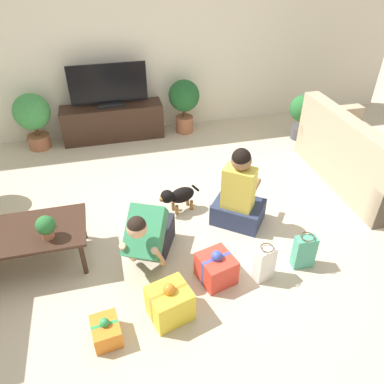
# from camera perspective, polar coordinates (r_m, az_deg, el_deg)

# --- Properties ---
(ground_plane) EXTENTS (16.00, 16.00, 0.00)m
(ground_plane) POSITION_cam_1_polar(r_m,az_deg,el_deg) (4.03, -2.16, -5.99)
(ground_plane) COLOR beige
(wall_back) EXTENTS (8.40, 0.06, 2.60)m
(wall_back) POSITION_cam_1_polar(r_m,az_deg,el_deg) (5.79, -8.41, 21.45)
(wall_back) COLOR silver
(wall_back) RESTS_ON ground_plane
(sofa_right) EXTENTS (0.87, 1.80, 0.88)m
(sofa_right) POSITION_cam_1_polar(r_m,az_deg,el_deg) (5.10, 24.27, 4.64)
(sofa_right) COLOR tan
(sofa_right) RESTS_ON ground_plane
(coffee_table) EXTENTS (1.09, 0.62, 0.40)m
(coffee_table) POSITION_cam_1_polar(r_m,az_deg,el_deg) (3.77, -24.09, -5.97)
(coffee_table) COLOR #382319
(coffee_table) RESTS_ON ground_plane
(tv_console) EXTENTS (1.48, 0.39, 0.52)m
(tv_console) POSITION_cam_1_polar(r_m,az_deg,el_deg) (5.85, -11.93, 10.39)
(tv_console) COLOR #382319
(tv_console) RESTS_ON ground_plane
(tv) EXTENTS (1.10, 0.20, 0.61)m
(tv) POSITION_cam_1_polar(r_m,az_deg,el_deg) (5.66, -12.60, 15.24)
(tv) COLOR black
(tv) RESTS_ON tv_console
(potted_plant_corner_right) EXTENTS (0.40, 0.40, 0.68)m
(potted_plant_corner_right) POSITION_cam_1_polar(r_m,az_deg,el_deg) (5.89, 16.52, 11.55)
(potted_plant_corner_right) COLOR #4C4C51
(potted_plant_corner_right) RESTS_ON ground_plane
(potted_plant_back_left) EXTENTS (0.50, 0.50, 0.81)m
(potted_plant_back_left) POSITION_cam_1_polar(r_m,az_deg,el_deg) (5.79, -23.12, 10.63)
(potted_plant_back_left) COLOR #A36042
(potted_plant_back_left) RESTS_ON ground_plane
(potted_plant_back_right) EXTENTS (0.47, 0.47, 0.83)m
(potted_plant_back_right) POSITION_cam_1_polar(r_m,az_deg,el_deg) (5.83, -1.21, 13.83)
(potted_plant_back_right) COLOR #A36042
(potted_plant_back_right) RESTS_ON ground_plane
(person_kneeling) EXTENTS (0.60, 0.81, 0.75)m
(person_kneeling) POSITION_cam_1_polar(r_m,az_deg,el_deg) (3.54, -6.50, -6.43)
(person_kneeling) COLOR #23232D
(person_kneeling) RESTS_ON ground_plane
(person_sitting) EXTENTS (0.66, 0.63, 0.93)m
(person_sitting) POSITION_cam_1_polar(r_m,az_deg,el_deg) (3.97, 7.15, -0.68)
(person_sitting) COLOR #283351
(person_sitting) RESTS_ON ground_plane
(dog) EXTENTS (0.49, 0.24, 0.33)m
(dog) POSITION_cam_1_polar(r_m,az_deg,el_deg) (4.18, -2.18, -0.61)
(dog) COLOR black
(dog) RESTS_ON ground_plane
(gift_box_a) EXTENTS (0.36, 0.38, 0.34)m
(gift_box_a) POSITION_cam_1_polar(r_m,az_deg,el_deg) (3.47, 3.70, -11.49)
(gift_box_a) COLOR red
(gift_box_a) RESTS_ON ground_plane
(gift_box_b) EXTENTS (0.40, 0.37, 0.37)m
(gift_box_b) POSITION_cam_1_polar(r_m,az_deg,el_deg) (3.20, -3.41, -16.51)
(gift_box_b) COLOR yellow
(gift_box_b) RESTS_ON ground_plane
(gift_box_c) EXTENTS (0.24, 0.28, 0.24)m
(gift_box_c) POSITION_cam_1_polar(r_m,az_deg,el_deg) (3.18, -12.95, -19.94)
(gift_box_c) COLOR orange
(gift_box_c) RESTS_ON ground_plane
(gift_bag_a) EXTENTS (0.21, 0.14, 0.37)m
(gift_bag_a) POSITION_cam_1_polar(r_m,az_deg,el_deg) (3.71, 16.70, -8.68)
(gift_bag_a) COLOR #4CA384
(gift_bag_a) RESTS_ON ground_plane
(gift_bag_b) EXTENTS (0.21, 0.15, 0.38)m
(gift_bag_b) POSITION_cam_1_polar(r_m,az_deg,el_deg) (3.50, 11.01, -10.62)
(gift_bag_b) COLOR white
(gift_bag_b) RESTS_ON ground_plane
(mug) EXTENTS (0.12, 0.08, 0.09)m
(mug) POSITION_cam_1_polar(r_m,az_deg,el_deg) (3.70, -21.68, -4.42)
(mug) COLOR #386BAD
(mug) RESTS_ON coffee_table
(tabletop_plant) EXTENTS (0.17, 0.17, 0.22)m
(tabletop_plant) POSITION_cam_1_polar(r_m,az_deg,el_deg) (3.53, -21.39, -4.90)
(tabletop_plant) COLOR #A36042
(tabletop_plant) RESTS_ON coffee_table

